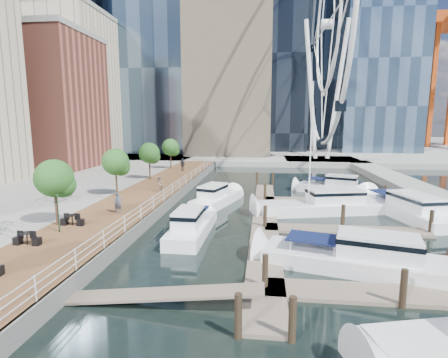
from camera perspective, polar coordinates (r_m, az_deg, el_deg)
ground at (r=19.99m, az=-2.26°, el=-14.60°), size 520.00×520.00×0.00m
boardwalk at (r=35.92m, az=-12.85°, el=-3.16°), size 6.00×60.00×1.00m
seawall at (r=35.05m, az=-8.22°, el=-3.33°), size 0.25×60.00×1.00m
land_far at (r=120.33m, az=5.25°, el=5.61°), size 200.00×114.00×1.00m
breakwater at (r=42.42m, az=30.33°, el=-2.32°), size 4.00×60.00×1.00m
pier at (r=71.34m, az=15.56°, el=2.82°), size 14.00×12.00×1.00m
railing at (r=34.87m, az=-8.41°, el=-1.68°), size 0.10×60.00×1.05m
floating_docks at (r=29.49m, az=16.43°, el=-6.04°), size 16.00×34.00×2.60m
ferris_wheel at (r=73.14m, az=16.50°, el=23.02°), size 5.80×45.60×47.80m
street_trees at (r=35.29m, az=-17.30°, el=2.67°), size 2.60×42.60×4.60m
cafe_tables at (r=21.87m, az=-31.72°, el=-10.04°), size 2.50×13.70×0.74m
yacht_foreground at (r=21.29m, az=20.28°, el=-13.65°), size 11.22×5.61×2.15m
pedestrian_near at (r=28.74m, az=-16.91°, el=-3.75°), size 0.69×0.57×1.62m
pedestrian_mid at (r=36.26m, az=-10.56°, el=-0.81°), size 0.83×0.96×1.68m
pedestrian_far at (r=51.92m, az=-6.77°, el=2.37°), size 1.15×0.93×1.82m
moored_yachts at (r=31.77m, az=15.82°, el=-5.84°), size 22.42×34.26×11.50m
cafe_seating at (r=21.51m, az=-30.31°, el=-7.75°), size 4.08×10.29×2.59m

